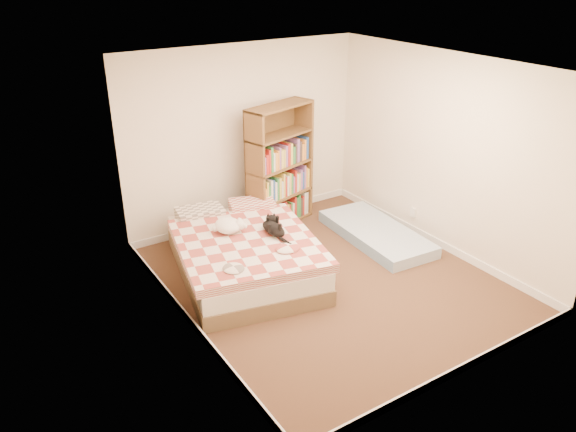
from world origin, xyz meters
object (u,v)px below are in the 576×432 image
bookshelf (279,183)px  black_cat (272,227)px  bed (243,252)px  floor_mattress (376,233)px  white_dog (229,226)px

bookshelf → black_cat: 1.37m
bed → bookshelf: bookshelf is taller
floor_mattress → white_dog: white_dog is taller
floor_mattress → white_dog: bearing=174.6°
bed → white_dog: size_ratio=6.19×
black_cat → bed: bearing=175.8°
floor_mattress → white_dog: (-2.04, 0.33, 0.52)m
bed → black_cat: black_cat is taller
bookshelf → floor_mattress: bearing=-70.7°
bed → bookshelf: (1.10, 0.94, 0.35)m
bookshelf → white_dog: (-1.21, -0.82, -0.02)m
white_dog → floor_mattress: bearing=-18.1°
floor_mattress → black_cat: (-1.62, 0.04, 0.50)m
black_cat → white_dog: size_ratio=1.80×
floor_mattress → black_cat: bearing=-177.4°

